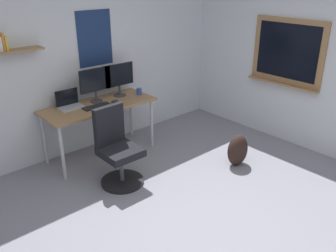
{
  "coord_description": "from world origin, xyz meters",
  "views": [
    {
      "loc": [
        -2.21,
        -1.92,
        2.39
      ],
      "look_at": [
        0.13,
        0.72,
        0.85
      ],
      "focal_mm": 38.15,
      "sensor_mm": 36.0,
      "label": 1
    }
  ],
  "objects_px": {
    "monitor_secondary": "(119,77)",
    "office_chair": "(117,151)",
    "desk": "(99,109)",
    "coffee_mug": "(139,91)",
    "backpack": "(238,150)",
    "keyboard": "(97,106)",
    "monitor_primary": "(95,83)",
    "computer_mouse": "(115,101)",
    "laptop": "(69,103)"
  },
  "relations": [
    {
      "from": "monitor_primary",
      "to": "coffee_mug",
      "type": "relative_size",
      "value": 5.04
    },
    {
      "from": "monitor_secondary",
      "to": "office_chair",
      "type": "bearing_deg",
      "value": -127.22
    },
    {
      "from": "laptop",
      "to": "backpack",
      "type": "height_order",
      "value": "laptop"
    },
    {
      "from": "office_chair",
      "to": "monitor_primary",
      "type": "bearing_deg",
      "value": 72.71
    },
    {
      "from": "monitor_secondary",
      "to": "keyboard",
      "type": "height_order",
      "value": "monitor_secondary"
    },
    {
      "from": "office_chair",
      "to": "computer_mouse",
      "type": "bearing_deg",
      "value": 57.16
    },
    {
      "from": "monitor_primary",
      "to": "computer_mouse",
      "type": "bearing_deg",
      "value": -47.52
    },
    {
      "from": "backpack",
      "to": "monitor_secondary",
      "type": "bearing_deg",
      "value": 116.19
    },
    {
      "from": "office_chair",
      "to": "coffee_mug",
      "type": "xyz_separation_m",
      "value": [
        0.89,
        0.72,
        0.39
      ]
    },
    {
      "from": "monitor_secondary",
      "to": "backpack",
      "type": "bearing_deg",
      "value": -63.81
    },
    {
      "from": "computer_mouse",
      "to": "coffee_mug",
      "type": "height_order",
      "value": "coffee_mug"
    },
    {
      "from": "office_chair",
      "to": "monitor_secondary",
      "type": "distance_m",
      "value": 1.23
    },
    {
      "from": "computer_mouse",
      "to": "monitor_secondary",
      "type": "bearing_deg",
      "value": 40.31
    },
    {
      "from": "monitor_secondary",
      "to": "desk",
      "type": "bearing_deg",
      "value": -166.25
    },
    {
      "from": "keyboard",
      "to": "monitor_secondary",
      "type": "bearing_deg",
      "value": 20.17
    },
    {
      "from": "laptop",
      "to": "computer_mouse",
      "type": "distance_m",
      "value": 0.59
    },
    {
      "from": "desk",
      "to": "monitor_primary",
      "type": "distance_m",
      "value": 0.36
    },
    {
      "from": "backpack",
      "to": "keyboard",
      "type": "bearing_deg",
      "value": 132.49
    },
    {
      "from": "desk",
      "to": "monitor_secondary",
      "type": "bearing_deg",
      "value": 13.75
    },
    {
      "from": "desk",
      "to": "coffee_mug",
      "type": "bearing_deg",
      "value": -2.53
    },
    {
      "from": "coffee_mug",
      "to": "desk",
      "type": "bearing_deg",
      "value": 177.47
    },
    {
      "from": "desk",
      "to": "backpack",
      "type": "height_order",
      "value": "desk"
    },
    {
      "from": "coffee_mug",
      "to": "monitor_secondary",
      "type": "bearing_deg",
      "value": 151.49
    },
    {
      "from": "office_chair",
      "to": "monitor_primary",
      "type": "relative_size",
      "value": 2.05
    },
    {
      "from": "monitor_primary",
      "to": "office_chair",
      "type": "bearing_deg",
      "value": -107.29
    },
    {
      "from": "office_chair",
      "to": "backpack",
      "type": "relative_size",
      "value": 2.21
    },
    {
      "from": "desk",
      "to": "coffee_mug",
      "type": "relative_size",
      "value": 16.51
    },
    {
      "from": "desk",
      "to": "keyboard",
      "type": "distance_m",
      "value": 0.14
    },
    {
      "from": "desk",
      "to": "coffee_mug",
      "type": "xyz_separation_m",
      "value": [
        0.66,
        -0.03,
        0.12
      ]
    },
    {
      "from": "monitor_primary",
      "to": "keyboard",
      "type": "relative_size",
      "value": 1.25
    },
    {
      "from": "keyboard",
      "to": "backpack",
      "type": "xyz_separation_m",
      "value": [
        1.26,
        -1.37,
        -0.54
      ]
    },
    {
      "from": "laptop",
      "to": "coffee_mug",
      "type": "height_order",
      "value": "laptop"
    },
    {
      "from": "monitor_primary",
      "to": "monitor_secondary",
      "type": "distance_m",
      "value": 0.38
    },
    {
      "from": "office_chair",
      "to": "keyboard",
      "type": "distance_m",
      "value": 0.77
    },
    {
      "from": "keyboard",
      "to": "laptop",
      "type": "bearing_deg",
      "value": 139.19
    },
    {
      "from": "office_chair",
      "to": "laptop",
      "type": "distance_m",
      "value": 0.99
    },
    {
      "from": "laptop",
      "to": "backpack",
      "type": "relative_size",
      "value": 0.72
    },
    {
      "from": "desk",
      "to": "backpack",
      "type": "relative_size",
      "value": 3.53
    },
    {
      "from": "monitor_primary",
      "to": "monitor_secondary",
      "type": "relative_size",
      "value": 1.0
    },
    {
      "from": "laptop",
      "to": "computer_mouse",
      "type": "xyz_separation_m",
      "value": [
        0.55,
        -0.23,
        -0.04
      ]
    },
    {
      "from": "office_chair",
      "to": "computer_mouse",
      "type": "distance_m",
      "value": 0.87
    },
    {
      "from": "office_chair",
      "to": "coffee_mug",
      "type": "height_order",
      "value": "office_chair"
    },
    {
      "from": "desk",
      "to": "keyboard",
      "type": "xyz_separation_m",
      "value": [
        -0.08,
        -0.08,
        0.08
      ]
    },
    {
      "from": "computer_mouse",
      "to": "coffee_mug",
      "type": "distance_m",
      "value": 0.46
    },
    {
      "from": "office_chair",
      "to": "keyboard",
      "type": "relative_size",
      "value": 2.57
    },
    {
      "from": "office_chair",
      "to": "coffee_mug",
      "type": "relative_size",
      "value": 10.33
    },
    {
      "from": "desk",
      "to": "monitor_primary",
      "type": "height_order",
      "value": "monitor_primary"
    },
    {
      "from": "office_chair",
      "to": "keyboard",
      "type": "bearing_deg",
      "value": 77.32
    },
    {
      "from": "computer_mouse",
      "to": "backpack",
      "type": "xyz_separation_m",
      "value": [
        0.98,
        -1.37,
        -0.55
      ]
    },
    {
      "from": "monitor_secondary",
      "to": "coffee_mug",
      "type": "relative_size",
      "value": 5.04
    }
  ]
}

